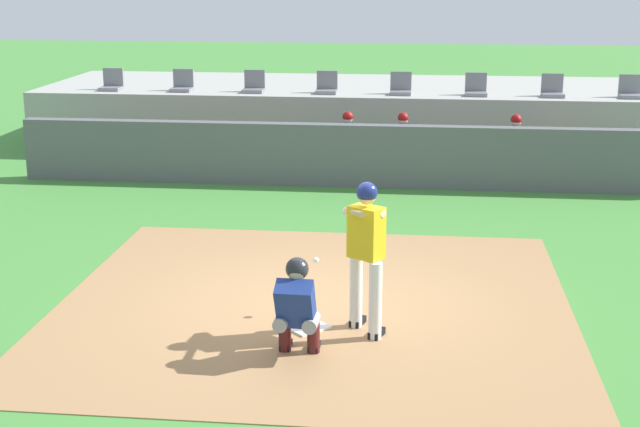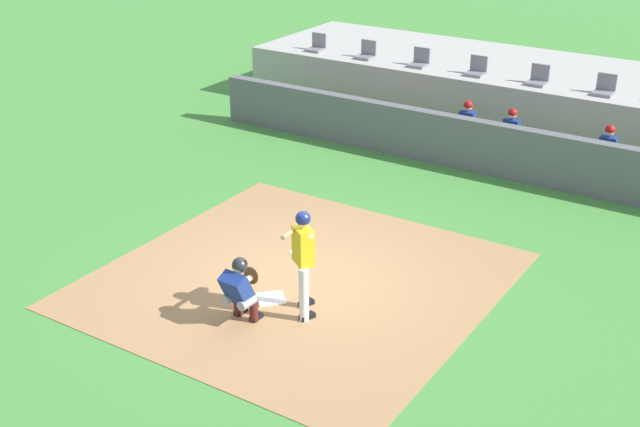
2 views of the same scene
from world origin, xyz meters
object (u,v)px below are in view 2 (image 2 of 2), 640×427
at_px(catcher_crouched, 241,287).
at_px(stadium_seat_3, 477,70).
at_px(stadium_seat_2, 420,61).
at_px(home_plate, 271,298).
at_px(dugout_player_1, 509,136).
at_px(dugout_player_2, 605,154).
at_px(stadium_seat_1, 367,53).
at_px(stadium_seat_5, 605,89).
at_px(dugout_player_0, 464,127).
at_px(stadium_seat_4, 538,79).
at_px(stadium_seat_0, 317,46).
at_px(batter_at_plate, 303,256).

bearing_deg(catcher_crouched, stadium_seat_3, 94.24).
bearing_deg(stadium_seat_2, home_plate, -76.53).
height_order(home_plate, dugout_player_1, dugout_player_1).
xyz_separation_m(dugout_player_2, stadium_seat_3, (-3.95, 2.03, 0.86)).
height_order(stadium_seat_1, stadium_seat_5, same).
relative_size(stadium_seat_2, stadium_seat_3, 1.00).
bearing_deg(dugout_player_2, stadium_seat_2, 159.95).
xyz_separation_m(dugout_player_0, dugout_player_2, (3.33, 0.00, 0.00)).
distance_m(dugout_player_2, stadium_seat_4, 3.21).
bearing_deg(home_plate, dugout_player_0, 91.32).
relative_size(dugout_player_1, stadium_seat_2, 2.71).
xyz_separation_m(home_plate, stadium_seat_4, (0.81, 10.18, 1.51)).
bearing_deg(stadium_seat_0, stadium_seat_3, 0.00).
distance_m(stadium_seat_2, stadium_seat_5, 4.88).
height_order(catcher_crouched, dugout_player_1, dugout_player_1).
height_order(batter_at_plate, stadium_seat_2, stadium_seat_2).
xyz_separation_m(home_plate, stadium_seat_3, (-0.81, 10.18, 1.51)).
distance_m(dugout_player_2, stadium_seat_0, 9.10).
distance_m(home_plate, stadium_seat_4, 10.32).
bearing_deg(stadium_seat_3, dugout_player_2, -27.25).
xyz_separation_m(catcher_crouched, stadium_seat_0, (-5.69, 10.96, 0.93)).
relative_size(catcher_crouched, stadium_seat_0, 3.44).
xyz_separation_m(stadium_seat_1, stadium_seat_4, (4.88, 0.00, 0.00)).
xyz_separation_m(stadium_seat_2, stadium_seat_5, (4.88, 0.00, 0.00)).
xyz_separation_m(dugout_player_0, stadium_seat_0, (-5.50, 2.03, 0.86)).
distance_m(batter_at_plate, stadium_seat_4, 10.25).
bearing_deg(batter_at_plate, dugout_player_1, 88.42).
relative_size(catcher_crouched, stadium_seat_2, 3.44).
bearing_deg(dugout_player_0, stadium_seat_3, 107.07).
distance_m(catcher_crouched, dugout_player_2, 9.46).
bearing_deg(stadium_seat_3, stadium_seat_1, 180.00).
bearing_deg(stadium_seat_1, dugout_player_2, -15.78).
bearing_deg(dugout_player_1, stadium_seat_1, 157.78).
distance_m(catcher_crouched, dugout_player_0, 8.93).
height_order(dugout_player_1, dugout_player_2, same).
height_order(stadium_seat_0, stadium_seat_1, same).
bearing_deg(stadium_seat_0, home_plate, -60.81).
height_order(catcher_crouched, dugout_player_2, dugout_player_2).
distance_m(dugout_player_0, dugout_player_1, 1.11).
bearing_deg(stadium_seat_1, dugout_player_0, -27.70).
bearing_deg(dugout_player_0, home_plate, -88.68).
distance_m(dugout_player_0, stadium_seat_1, 4.46).
height_order(batter_at_plate, stadium_seat_5, stadium_seat_5).
bearing_deg(home_plate, stadium_seat_0, 119.19).
distance_m(dugout_player_0, stadium_seat_3, 2.30).
distance_m(stadium_seat_0, stadium_seat_2, 3.25).
distance_m(dugout_player_0, stadium_seat_4, 2.43).
bearing_deg(dugout_player_2, dugout_player_1, 180.00).
xyz_separation_m(home_plate, stadium_seat_0, (-5.69, 10.18, 1.51)).
relative_size(home_plate, stadium_seat_3, 0.92).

